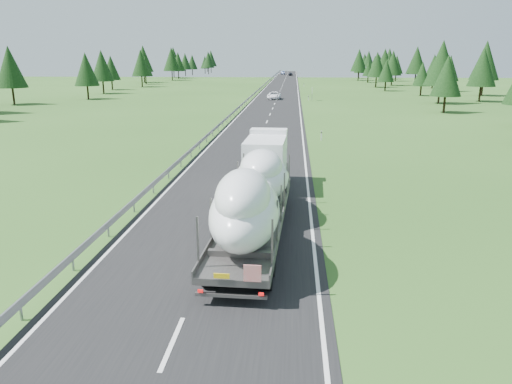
# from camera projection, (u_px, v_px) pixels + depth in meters

# --- Properties ---
(ground) EXTENTS (400.00, 400.00, 0.00)m
(ground) POSITION_uv_depth(u_px,v_px,m) (217.00, 239.00, 23.83)
(ground) COLOR #29501A
(ground) RESTS_ON ground
(road_surface) EXTENTS (10.00, 400.00, 0.02)m
(road_surface) POSITION_uv_depth(u_px,v_px,m) (279.00, 93.00, 120.08)
(road_surface) COLOR black
(road_surface) RESTS_ON ground
(guardrail) EXTENTS (0.10, 400.00, 0.76)m
(guardrail) POSITION_uv_depth(u_px,v_px,m) (257.00, 91.00, 120.25)
(guardrail) COLOR slate
(guardrail) RESTS_ON ground
(marker_posts) EXTENTS (0.13, 350.08, 1.00)m
(marker_posts) POSITION_uv_depth(u_px,v_px,m) (303.00, 81.00, 172.42)
(marker_posts) COLOR silver
(marker_posts) RESTS_ON ground
(highway_sign) EXTENTS (0.08, 0.90, 2.60)m
(highway_sign) POSITION_uv_depth(u_px,v_px,m) (312.00, 91.00, 99.84)
(highway_sign) COLOR slate
(highway_sign) RESTS_ON ground
(tree_line_right) EXTENTS (27.13, 316.97, 12.50)m
(tree_line_right) POSITION_uv_depth(u_px,v_px,m) (431.00, 64.00, 131.84)
(tree_line_right) COLOR black
(tree_line_right) RESTS_ON ground
(tree_line_left) EXTENTS (15.22, 316.35, 12.66)m
(tree_line_left) POSITION_uv_depth(u_px,v_px,m) (129.00, 62.00, 143.13)
(tree_line_left) COLOR black
(tree_line_left) RESTS_ON ground
(boat_truck) EXTENTS (3.29, 19.56, 4.24)m
(boat_truck) POSITION_uv_depth(u_px,v_px,m) (257.00, 184.00, 25.27)
(boat_truck) COLOR white
(boat_truck) RESTS_ON ground
(distant_van) EXTENTS (2.77, 5.65, 1.54)m
(distant_van) POSITION_uv_depth(u_px,v_px,m) (274.00, 95.00, 103.12)
(distant_van) COLOR white
(distant_van) RESTS_ON ground
(distant_car_dark) EXTENTS (2.04, 4.76, 1.60)m
(distant_car_dark) POSITION_uv_depth(u_px,v_px,m) (291.00, 74.00, 234.33)
(distant_car_dark) COLOR black
(distant_car_dark) RESTS_ON ground
(distant_car_blue) EXTENTS (1.93, 4.96, 1.61)m
(distant_car_blue) POSITION_uv_depth(u_px,v_px,m) (283.00, 73.00, 251.33)
(distant_car_blue) COLOR navy
(distant_car_blue) RESTS_ON ground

